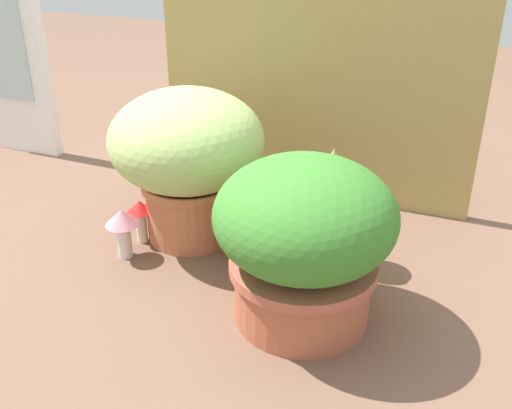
% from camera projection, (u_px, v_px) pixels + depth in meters
% --- Properties ---
extents(ground_plane, '(6.00, 6.00, 0.00)m').
position_uv_depth(ground_plane, '(198.00, 267.00, 1.56)').
color(ground_plane, brown).
extents(cardboard_backdrop, '(0.98, 0.03, 0.78)m').
position_uv_depth(cardboard_backdrop, '(315.00, 75.00, 1.77)').
color(cardboard_backdrop, tan).
rests_on(cardboard_backdrop, ground).
extents(window_panel_white, '(0.32, 0.05, 0.89)m').
position_uv_depth(window_panel_white, '(2.00, 28.00, 2.08)').
color(window_panel_white, white).
rests_on(window_panel_white, ground).
extents(grass_planter, '(0.41, 0.41, 0.42)m').
position_uv_depth(grass_planter, '(187.00, 154.00, 1.59)').
color(grass_planter, '#C06C48').
rests_on(grass_planter, ground).
extents(leafy_planter, '(0.39, 0.39, 0.38)m').
position_uv_depth(leafy_planter, '(304.00, 237.00, 1.28)').
color(leafy_planter, '#AF5B40').
rests_on(leafy_planter, ground).
extents(cat, '(0.39, 0.22, 0.32)m').
position_uv_depth(cat, '(293.00, 216.00, 1.55)').
color(cat, tan).
rests_on(cat, ground).
extents(mushroom_ornament_pink, '(0.09, 0.09, 0.14)m').
position_uv_depth(mushroom_ornament_pink, '(122.00, 224.00, 1.56)').
color(mushroom_ornament_pink, silver).
rests_on(mushroom_ornament_pink, ground).
extents(mushroom_ornament_red, '(0.07, 0.07, 0.13)m').
position_uv_depth(mushroom_ornament_red, '(140.00, 213.00, 1.63)').
color(mushroom_ornament_red, '#ECE5C7').
rests_on(mushroom_ornament_red, ground).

